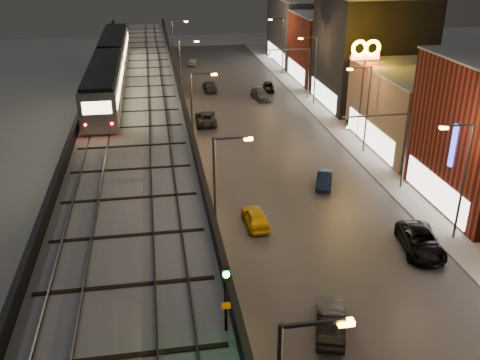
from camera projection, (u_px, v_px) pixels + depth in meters
road_surface at (266, 144)px, 58.01m from camera, size 17.00×120.00×0.06m
sidewalk_right at (354, 138)px, 59.49m from camera, size 4.00×120.00×0.14m
under_viaduct_pavement at (140, 151)px, 55.99m from camera, size 11.00×120.00×0.06m
elevated_viaduct at (136, 108)px, 50.86m from camera, size 9.00×100.00×6.30m
viaduct_trackbed at (135, 100)px, 50.65m from camera, size 8.40×100.00×0.32m
viaduct_parapet_streetside at (181, 93)px, 51.14m from camera, size 0.30×100.00×1.10m
viaduct_parapet_far at (87, 97)px, 49.84m from camera, size 0.30×100.00×1.10m
building_c at (426, 109)px, 56.12m from camera, size 12.20×15.20×8.16m
building_d at (371, 51)px, 69.28m from camera, size 12.20×13.20×14.16m
building_e at (335, 47)px, 82.69m from camera, size 12.20×12.20×10.16m
building_f at (309, 30)px, 95.08m from camera, size 12.20×16.20×11.16m
streetlight_left_1 at (219, 192)px, 34.90m from camera, size 2.57×0.28×9.00m
streetlight_right_1 at (461, 174)px, 37.46m from camera, size 2.56×0.28×9.00m
streetlight_left_2 at (195, 112)px, 51.09m from camera, size 2.57×0.28×9.00m
streetlight_right_2 at (365, 104)px, 53.65m from camera, size 2.56×0.28×9.00m
streetlight_left_3 at (182, 71)px, 67.28m from camera, size 2.57×0.28×9.00m
streetlight_right_3 at (314, 66)px, 69.85m from camera, size 2.56×0.28×9.00m
streetlight_left_4 at (175, 45)px, 83.47m from camera, size 2.57×0.28×9.00m
streetlight_right_4 at (281, 42)px, 86.04m from camera, size 2.56×0.28×9.00m
traffic_light_rig_a at (394, 142)px, 45.73m from camera, size 6.10×0.34×7.00m
traffic_light_rig_b at (301, 67)px, 72.71m from camera, size 6.10×0.34×7.00m
subway_train at (110, 64)px, 56.04m from camera, size 2.93×35.23×3.50m
rail_signal at (226, 288)px, 19.51m from camera, size 0.33×0.42×2.88m
car_taxi at (255, 218)px, 41.16m from camera, size 1.80×4.19×1.41m
car_near_white at (330, 322)px, 29.92m from camera, size 2.77×4.68×1.46m
car_mid_silver at (206, 118)px, 64.16m from camera, size 2.58×5.27×1.44m
car_mid_dark at (210, 86)px, 78.36m from camera, size 1.89×4.60×1.33m
car_far_white at (193, 62)px, 94.10m from camera, size 2.15×3.80×1.22m
car_onc_silver at (324, 180)px, 47.80m from camera, size 2.59×4.10×1.28m
car_onc_dark at (420, 242)px, 37.74m from camera, size 3.53×5.88×1.53m
car_onc_white at (261, 95)px, 73.97m from camera, size 2.55×4.80×1.33m
car_onc_red at (269, 87)px, 77.85m from camera, size 2.31×4.24×1.37m
sign_mcdonalds at (365, 58)px, 56.12m from camera, size 3.20×0.39×10.82m
sign_carwash at (458, 152)px, 40.82m from camera, size 1.49×0.35×7.75m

